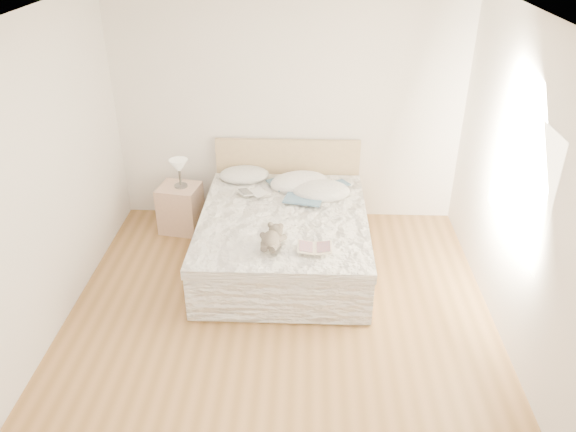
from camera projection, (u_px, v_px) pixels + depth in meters
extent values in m
cube|color=brown|center=(278.00, 331.00, 5.10)|extent=(4.00, 4.50, 0.00)
cube|color=white|center=(275.00, 23.00, 3.79)|extent=(4.00, 4.50, 0.00)
cube|color=white|center=(288.00, 109.00, 6.41)|extent=(4.00, 0.02, 2.70)
cube|color=white|center=(29.00, 195.00, 4.51)|extent=(0.02, 4.50, 2.70)
cube|color=white|center=(532.00, 204.00, 4.38)|extent=(0.02, 4.50, 2.70)
cube|color=white|center=(521.00, 176.00, 4.59)|extent=(0.02, 1.30, 1.10)
cube|color=tan|center=(284.00, 253.00, 6.06)|extent=(1.68, 2.08, 0.20)
cube|color=white|center=(284.00, 234.00, 5.94)|extent=(1.60, 2.00, 0.30)
cube|color=white|center=(284.00, 220.00, 5.80)|extent=(1.72, 2.05, 0.10)
cube|color=tan|center=(288.00, 179.00, 6.77)|extent=(1.70, 0.06, 1.00)
cube|color=tan|center=(181.00, 208.00, 6.58)|extent=(0.51, 0.47, 0.56)
cylinder|color=#443F3B|center=(181.00, 186.00, 6.45)|extent=(0.15, 0.15, 0.02)
cylinder|color=#3B3631|center=(180.00, 177.00, 6.39)|extent=(0.03, 0.03, 0.21)
cone|color=#EBE5C7|center=(179.00, 166.00, 6.33)|extent=(0.25, 0.25, 0.15)
ellipsoid|color=silver|center=(244.00, 175.00, 6.54)|extent=(0.61, 0.45, 0.17)
ellipsoid|color=white|center=(299.00, 182.00, 6.36)|extent=(0.78, 0.66, 0.20)
ellipsoid|color=silver|center=(321.00, 191.00, 6.17)|extent=(0.65, 0.47, 0.19)
cube|color=silver|center=(252.00, 193.00, 6.15)|extent=(0.36, 0.33, 0.02)
cube|color=#F5E6C3|center=(315.00, 248.00, 5.16)|extent=(0.33, 0.22, 0.02)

